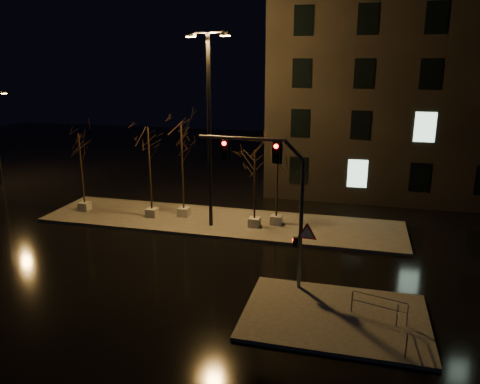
# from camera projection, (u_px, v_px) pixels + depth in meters

# --- Properties ---
(ground) EXTENTS (90.00, 90.00, 0.00)m
(ground) POSITION_uv_depth(u_px,v_px,m) (185.00, 262.00, 23.12)
(ground) COLOR black
(ground) RESTS_ON ground
(median) EXTENTS (22.00, 5.00, 0.15)m
(median) POSITION_uv_depth(u_px,v_px,m) (220.00, 222.00, 28.69)
(median) COLOR #474540
(median) RESTS_ON ground
(sidewalk_corner) EXTENTS (7.00, 5.00, 0.15)m
(sidewalk_corner) POSITION_uv_depth(u_px,v_px,m) (335.00, 317.00, 18.04)
(sidewalk_corner) COLOR #474540
(sidewalk_corner) RESTS_ON ground
(building) EXTENTS (25.00, 12.00, 15.00)m
(building) POSITION_uv_depth(u_px,v_px,m) (447.00, 90.00, 34.52)
(building) COLOR black
(building) RESTS_ON ground
(tree_0) EXTENTS (1.80, 1.80, 5.20)m
(tree_0) POSITION_uv_depth(u_px,v_px,m) (80.00, 151.00, 29.57)
(tree_0) COLOR #A3A398
(tree_0) RESTS_ON median
(tree_1) EXTENTS (1.80, 1.80, 5.77)m
(tree_1) POSITION_uv_depth(u_px,v_px,m) (149.00, 148.00, 28.18)
(tree_1) COLOR #A3A398
(tree_1) RESTS_ON median
(tree_2) EXTENTS (1.80, 1.80, 5.91)m
(tree_2) POSITION_uv_depth(u_px,v_px,m) (182.00, 146.00, 28.27)
(tree_2) COLOR #A3A398
(tree_2) RESTS_ON median
(tree_3) EXTENTS (1.80, 1.80, 4.71)m
(tree_3) POSITION_uv_depth(u_px,v_px,m) (255.00, 168.00, 26.63)
(tree_3) COLOR #A3A398
(tree_3) RESTS_ON median
(tree_4) EXTENTS (1.80, 1.80, 5.28)m
(tree_4) POSITION_uv_depth(u_px,v_px,m) (278.00, 159.00, 26.92)
(tree_4) COLOR #A3A398
(tree_4) RESTS_ON median
(traffic_signal_mast) EXTENTS (5.25, 0.44, 6.41)m
(traffic_signal_mast) POSITION_uv_depth(u_px,v_px,m) (277.00, 191.00, 19.45)
(traffic_signal_mast) COLOR #54565B
(traffic_signal_mast) RESTS_ON sidewalk_corner
(streetlight_main) EXTENTS (2.72, 0.95, 10.96)m
(streetlight_main) POSITION_uv_depth(u_px,v_px,m) (209.00, 119.00, 26.15)
(streetlight_main) COLOR black
(streetlight_main) RESTS_ON median
(guard_rail_a) EXTENTS (2.04, 0.61, 0.91)m
(guard_rail_a) POSITION_uv_depth(u_px,v_px,m) (379.00, 304.00, 17.61)
(guard_rail_a) COLOR #54565B
(guard_rail_a) RESTS_ON sidewalk_corner
(guard_rail_b) EXTENTS (0.21, 2.03, 0.96)m
(guard_rail_b) POSITION_uv_depth(u_px,v_px,m) (402.00, 325.00, 16.17)
(guard_rail_b) COLOR #54565B
(guard_rail_b) RESTS_ON sidewalk_corner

